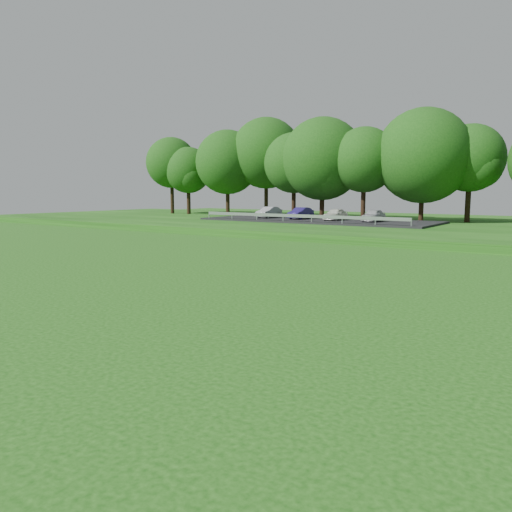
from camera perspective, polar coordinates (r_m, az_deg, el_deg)
The scene contains 1 object.
parking_lot at distance 51.55m, azimuth 6.98°, elevation 4.35°, with size 24.00×9.00×1.38m.
Camera 1 is at (0.04, -12.77, 3.73)m, focal length 35.00 mm.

